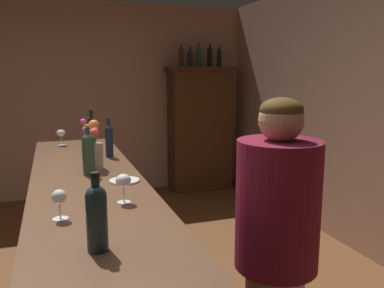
# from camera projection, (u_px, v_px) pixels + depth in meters

# --- Properties ---
(wall_back) EXTENTS (5.65, 0.12, 2.62)m
(wall_back) POSITION_uv_depth(u_px,v_px,m) (45.00, 101.00, 5.32)
(wall_back) COLOR tan
(wall_back) RESTS_ON ground
(bar_counter) EXTENTS (0.68, 3.18, 1.03)m
(bar_counter) POSITION_uv_depth(u_px,v_px,m) (92.00, 259.00, 2.55)
(bar_counter) COLOR brown
(bar_counter) RESTS_ON ground
(display_cabinet) EXTENTS (0.95, 0.44, 1.76)m
(display_cabinet) POSITION_uv_depth(u_px,v_px,m) (200.00, 127.00, 5.77)
(display_cabinet) COLOR #492915
(display_cabinet) RESTS_ON ground
(wine_bottle_pinot) EXTENTS (0.06, 0.06, 0.32)m
(wine_bottle_pinot) POSITION_uv_depth(u_px,v_px,m) (91.00, 141.00, 3.01)
(wine_bottle_pinot) COLOR #403016
(wine_bottle_pinot) RESTS_ON bar_counter
(wine_bottle_syrah) EXTENTS (0.08, 0.08, 0.33)m
(wine_bottle_syrah) POSITION_uv_depth(u_px,v_px,m) (88.00, 152.00, 2.60)
(wine_bottle_syrah) COLOR #29452D
(wine_bottle_syrah) RESTS_ON bar_counter
(wine_bottle_chardonnay) EXTENTS (0.08, 0.08, 0.30)m
(wine_bottle_chardonnay) POSITION_uv_depth(u_px,v_px,m) (97.00, 215.00, 1.49)
(wine_bottle_chardonnay) COLOR #1D2F34
(wine_bottle_chardonnay) RESTS_ON bar_counter
(wine_bottle_rose) EXTENTS (0.06, 0.06, 0.31)m
(wine_bottle_rose) POSITION_uv_depth(u_px,v_px,m) (109.00, 139.00, 3.15)
(wine_bottle_rose) COLOR #172439
(wine_bottle_rose) RESTS_ON bar_counter
(wine_bottle_merlot) EXTENTS (0.07, 0.07, 0.33)m
(wine_bottle_merlot) POSITION_uv_depth(u_px,v_px,m) (92.00, 130.00, 3.65)
(wine_bottle_merlot) COLOR black
(wine_bottle_merlot) RESTS_ON bar_counter
(wine_glass_front) EXTENTS (0.08, 0.08, 0.15)m
(wine_glass_front) POSITION_uv_depth(u_px,v_px,m) (123.00, 182.00, 2.04)
(wine_glass_front) COLOR white
(wine_glass_front) RESTS_ON bar_counter
(wine_glass_mid) EXTENTS (0.08, 0.08, 0.15)m
(wine_glass_mid) POSITION_uv_depth(u_px,v_px,m) (61.00, 134.00, 3.64)
(wine_glass_mid) COLOR white
(wine_glass_mid) RESTS_ON bar_counter
(wine_glass_rear) EXTENTS (0.07, 0.07, 0.14)m
(wine_glass_rear) POSITION_uv_depth(u_px,v_px,m) (59.00, 198.00, 1.81)
(wine_glass_rear) COLOR white
(wine_glass_rear) RESTS_ON bar_counter
(flower_arrangement) EXTENTS (0.14, 0.16, 0.34)m
(flower_arrangement) POSITION_uv_depth(u_px,v_px,m) (92.00, 149.00, 2.76)
(flower_arrangement) COLOR tan
(flower_arrangement) RESTS_ON bar_counter
(cheese_plate) EXTENTS (0.18, 0.18, 0.01)m
(cheese_plate) POSITION_uv_depth(u_px,v_px,m) (124.00, 181.00, 2.45)
(cheese_plate) COLOR white
(cheese_plate) RESTS_ON bar_counter
(display_bottle_left) EXTENTS (0.07, 0.07, 0.31)m
(display_bottle_left) POSITION_uv_depth(u_px,v_px,m) (181.00, 56.00, 5.51)
(display_bottle_left) COLOR #4B2714
(display_bottle_left) RESTS_ON display_cabinet
(display_bottle_midleft) EXTENTS (0.07, 0.07, 0.29)m
(display_bottle_midleft) POSITION_uv_depth(u_px,v_px,m) (190.00, 58.00, 5.55)
(display_bottle_midleft) COLOR #1E2439
(display_bottle_midleft) RESTS_ON display_cabinet
(display_bottle_center) EXTENTS (0.07, 0.07, 0.32)m
(display_bottle_center) POSITION_uv_depth(u_px,v_px,m) (199.00, 57.00, 5.59)
(display_bottle_center) COLOR #224F31
(display_bottle_center) RESTS_ON display_cabinet
(display_bottle_midright) EXTENTS (0.07, 0.07, 0.33)m
(display_bottle_midright) POSITION_uv_depth(u_px,v_px,m) (210.00, 56.00, 5.64)
(display_bottle_midright) COLOR black
(display_bottle_midright) RESTS_ON display_cabinet
(display_bottle_right) EXTENTS (0.06, 0.06, 0.31)m
(display_bottle_right) POSITION_uv_depth(u_px,v_px,m) (219.00, 57.00, 5.69)
(display_bottle_right) COLOR black
(display_bottle_right) RESTS_ON display_cabinet
(bartender) EXTENTS (0.38, 0.38, 1.59)m
(bartender) POSITION_uv_depth(u_px,v_px,m) (276.00, 253.00, 1.87)
(bartender) COLOR gray
(bartender) RESTS_ON ground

